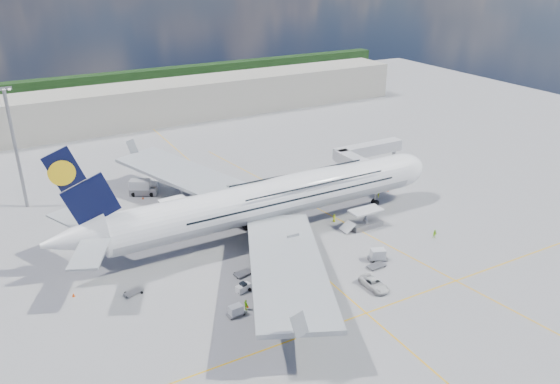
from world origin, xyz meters
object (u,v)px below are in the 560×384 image
dolly_row_b (236,310)px  crew_van (334,218)px  crew_wing (246,305)px  cone_wing_left_outer (143,198)px  jet_bridge (364,156)px  catering_truck_outer (143,188)px  cone_tail (74,295)px  service_van (374,284)px  crew_loader (435,234)px  cone_nose (388,190)px  cone_wing_right_outer (248,306)px  dolly_row_c (295,300)px  catering_truck_inner (177,209)px  dolly_nose_near (378,254)px  cargo_loader (364,221)px  crew_tug (307,309)px  cone_wing_right_inner (303,280)px  airliner (272,199)px  dolly_back (134,292)px  crew_nose (379,194)px  dolly_row_a (243,273)px  dolly_nose_far (376,266)px  cone_wing_left_inner (219,200)px  baggage_tug (243,288)px  light_mast (15,147)px

dolly_row_b → crew_van: dolly_row_b is taller
crew_wing → cone_wing_left_outer: 47.70m
jet_bridge → catering_truck_outer: bearing=158.6°
catering_truck_outer → cone_tail: catering_truck_outer is taller
service_van → crew_loader: size_ratio=3.21×
cone_nose → crew_loader: bearing=-107.0°
jet_bridge → cone_wing_right_outer: (-44.63, -31.08, -6.61)m
dolly_row_c → catering_truck_inner: bearing=96.2°
dolly_nose_near → crew_van: size_ratio=2.31×
crew_wing → crew_van: size_ratio=1.09×
crew_van → cargo_loader: bearing=-151.4°
dolly_row_c → cone_wing_right_outer: size_ratio=5.44×
catering_truck_inner → crew_tug: (6.07, -40.12, -1.16)m
crew_wing → cone_wing_right_inner: 11.76m
crew_tug → dolly_nose_near: bearing=42.3°
cone_wing_right_inner → cargo_loader: bearing=28.4°
airliner → crew_tug: size_ratio=42.48×
crew_loader → crew_van: bearing=168.0°
dolly_back → cone_wing_left_outer: cone_wing_left_outer is taller
crew_nose → cone_tail: (-65.57, -7.36, -0.58)m
dolly_row_a → dolly_nose_near: bearing=-31.1°
cone_wing_left_outer → cone_wing_right_inner: 47.24m
dolly_row_c → dolly_nose_far: size_ratio=0.84×
crew_wing → cone_wing_left_inner: 40.47m
crew_loader → cone_nose: (6.68, 21.86, -0.58)m
dolly_nose_near → baggage_tug: dolly_nose_near is taller
catering_truck_outer → cone_wing_left_inner: (13.28, -11.16, -1.44)m
crew_loader → cone_tail: (-62.87, 12.85, -0.57)m
jet_bridge → dolly_back: (-58.75, -19.22, -6.53)m
catering_truck_outer → crew_loader: 62.75m
cone_wing_right_outer → crew_wing: bearing=-134.6°
light_mast → catering_truck_inner: bearing=-38.8°
airliner → crew_loader: 31.22m
dolly_back → catering_truck_inner: 26.97m
airliner → dolly_row_c: bearing=-110.1°
cone_wing_right_outer → airliner: bearing=53.2°
crew_loader → jet_bridge: bearing=119.1°
dolly_row_b → dolly_back: dolly_row_b is taller
dolly_row_c → cone_nose: (40.42, 27.67, -0.61)m
dolly_row_a → baggage_tug: (-2.06, -4.39, 0.32)m
catering_truck_inner → baggage_tug: bearing=-93.9°
airliner → baggage_tug: size_ratio=29.90×
service_van → cone_wing_right_inner: (-8.99, 6.91, -0.49)m
cone_wing_left_inner → jet_bridge: bearing=-12.0°
dolly_row_a → cone_tail: cone_tail is taller
dolly_row_b → crew_wing: size_ratio=1.56×
service_van → cargo_loader: bearing=55.6°
cone_wing_left_inner → cone_wing_left_outer: 16.72m
dolly_back → crew_van: bearing=-14.0°
dolly_back → service_van: (34.10, -16.87, 0.46)m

